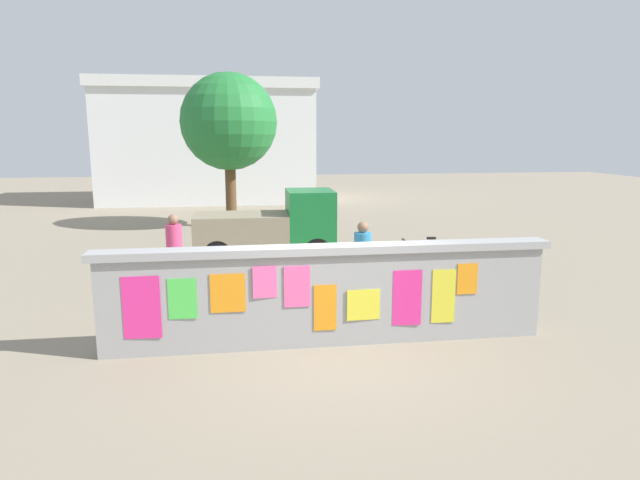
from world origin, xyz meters
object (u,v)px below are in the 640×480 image
Objects in this scene: auto_rickshaw_truck at (272,227)px; motorcycle at (445,287)px; person_bystander at (363,254)px; bicycle_near at (315,300)px; tree_roadside at (229,122)px; person_walking at (174,244)px; bicycle_far at (424,262)px.

motorcycle is at bearing -58.78° from auto_rickshaw_truck.
auto_rickshaw_truck is at bearing 110.57° from person_bystander.
auto_rickshaw_truck is 1.91× the size of motorcycle.
bicycle_near is 0.31× the size of tree_roadside.
bicycle_near is at bearing -81.68° from tree_roadside.
bicycle_near is 1.04× the size of person_walking.
bicycle_far is 1.05× the size of person_walking.
motorcycle is at bearing -100.05° from bicycle_far.
person_bystander is (-1.41, 0.80, 0.52)m from motorcycle.
auto_rickshaw_truck is at bearing 121.22° from motorcycle.
person_walking is at bearing 155.34° from motorcycle.
person_bystander is at bearing -74.89° from tree_roadside.
auto_rickshaw_truck is at bearing -78.92° from tree_roadside.
person_walking is 4.06m from person_bystander.
tree_roadside is at bearing 105.11° from person_bystander.
auto_rickshaw_truck reaches higher than motorcycle.
tree_roadside is at bearing 111.01° from motorcycle.
bicycle_near is at bearing -42.50° from person_walking.
person_bystander is at bearing -22.72° from person_walking.
bicycle_far is (3.35, -2.31, -0.54)m from auto_rickshaw_truck.
bicycle_near is 11.19m from tree_roadside.
person_walking is (-5.16, 2.37, 0.52)m from motorcycle.
bicycle_far is 2.59m from person_bystander.
tree_roadside reaches higher than bicycle_near.
tree_roadside is at bearing 119.22° from bicycle_far.
auto_rickshaw_truck reaches higher than bicycle_near.
person_bystander reaches higher than motorcycle.
motorcycle is at bearing -24.66° from person_walking.
motorcycle is 0.35× the size of tree_roadside.
person_bystander is at bearing -69.43° from auto_rickshaw_truck.
auto_rickshaw_truck is at bearing 145.44° from bicycle_far.
person_walking is 0.30× the size of tree_roadside.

